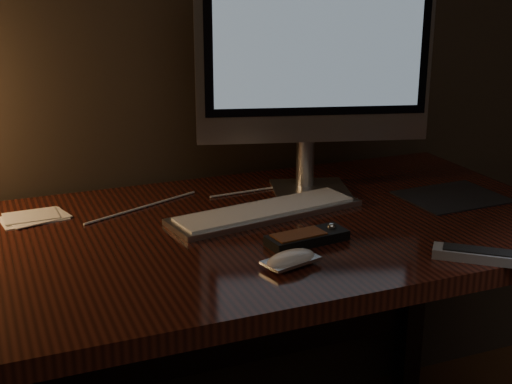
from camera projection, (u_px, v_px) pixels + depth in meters
name	position (u px, v px, depth m)	size (l,w,h in m)	color
desk	(201.00, 275.00, 1.58)	(1.60, 0.75, 0.75)	#39140D
monitor	(315.00, 50.00, 1.63)	(0.54, 0.20, 0.58)	silver
keyboard	(266.00, 211.00, 1.58)	(0.44, 0.12, 0.02)	silver
mousepad	(452.00, 197.00, 1.69)	(0.23, 0.18, 0.00)	black
mouse	(291.00, 261.00, 1.31)	(0.10, 0.05, 0.02)	white
media_remote	(307.00, 237.00, 1.42)	(0.17, 0.08, 0.03)	black
tv_remote	(484.00, 255.00, 1.33)	(0.17, 0.15, 0.02)	gray
papers	(34.00, 217.00, 1.55)	(0.14, 0.09, 0.01)	white
cable	(207.00, 199.00, 1.67)	(0.01, 0.01, 0.60)	white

